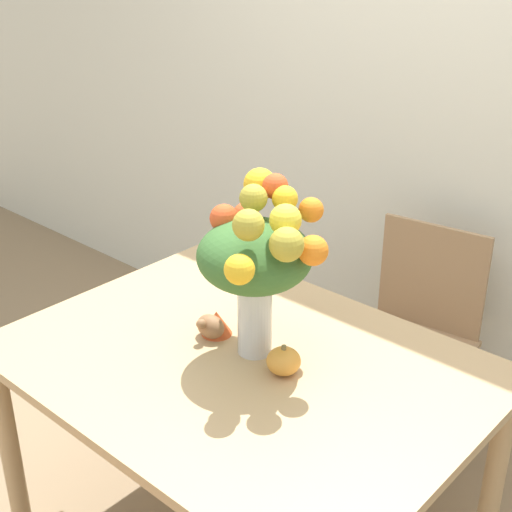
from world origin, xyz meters
name	(u,v)px	position (x,y,z in m)	size (l,w,h in m)	color
wall_back	(468,82)	(0.00, 1.17, 1.35)	(8.00, 0.06, 2.70)	silver
dining_table	(243,389)	(0.00, 0.00, 0.67)	(1.29, 0.97, 0.77)	tan
flower_vase	(258,256)	(0.01, 0.05, 1.07)	(0.39, 0.38, 0.50)	silver
pumpkin	(284,361)	(0.13, 0.02, 0.81)	(0.09, 0.09, 0.08)	gold
turkey_figurine	(214,324)	(-0.15, 0.04, 0.81)	(0.09, 0.12, 0.07)	#936642
dining_chair_near_window	(412,341)	(0.08, 0.82, 0.48)	(0.47, 0.47, 0.89)	#9E7A56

